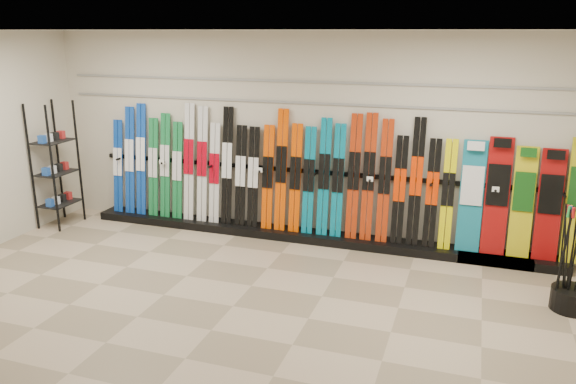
% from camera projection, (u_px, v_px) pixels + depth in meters
% --- Properties ---
extents(floor, '(8.00, 8.00, 0.00)m').
position_uv_depth(floor, '(233.00, 306.00, 6.33)').
color(floor, '#87755D').
rests_on(floor, ground).
extents(back_wall, '(8.00, 0.00, 8.00)m').
position_uv_depth(back_wall, '(300.00, 137.00, 8.19)').
color(back_wall, beige).
rests_on(back_wall, floor).
extents(ceiling, '(8.00, 8.00, 0.00)m').
position_uv_depth(ceiling, '(225.00, 30.00, 5.50)').
color(ceiling, silver).
rests_on(ceiling, back_wall).
extents(ski_rack_base, '(8.00, 0.40, 0.12)m').
position_uv_depth(ski_rack_base, '(309.00, 236.00, 8.32)').
color(ski_rack_base, black).
rests_on(ski_rack_base, floor).
extents(skis, '(5.37, 0.24, 1.81)m').
position_uv_depth(skis, '(267.00, 174.00, 8.34)').
color(skis, '#0E3FA9').
rests_on(skis, ski_rack_base).
extents(snowboards, '(1.57, 0.25, 1.60)m').
position_uv_depth(snowboards, '(522.00, 200.00, 7.29)').
color(snowboards, '#14728C').
rests_on(snowboards, ski_rack_base).
extents(accessory_rack, '(0.40, 0.60, 1.96)m').
position_uv_depth(accessory_rack, '(56.00, 165.00, 8.76)').
color(accessory_rack, black).
rests_on(accessory_rack, floor).
extents(pole_bin, '(0.45, 0.45, 0.25)m').
position_uv_depth(pole_bin, '(571.00, 299.00, 6.23)').
color(pole_bin, black).
rests_on(pole_bin, floor).
extents(ski_poles, '(0.40, 0.27, 1.18)m').
position_uv_depth(ski_poles, '(572.00, 259.00, 6.09)').
color(ski_poles, black).
rests_on(ski_poles, pole_bin).
extents(slatwall_rail_0, '(7.60, 0.02, 0.03)m').
position_uv_depth(slatwall_rail_0, '(300.00, 103.00, 8.04)').
color(slatwall_rail_0, gray).
rests_on(slatwall_rail_0, back_wall).
extents(slatwall_rail_1, '(7.60, 0.02, 0.03)m').
position_uv_depth(slatwall_rail_1, '(300.00, 81.00, 7.95)').
color(slatwall_rail_1, gray).
rests_on(slatwall_rail_1, back_wall).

